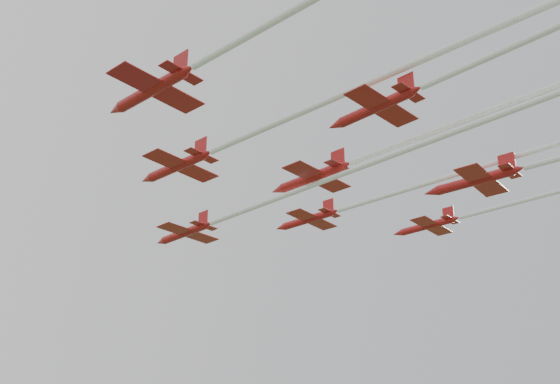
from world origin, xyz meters
TOP-DOWN VIEW (x-y plane):
  - jet_lead at (-2.21, 0.72)m, footprint 11.87×54.39m
  - jet_row2_left at (-9.50, -9.17)m, footprint 13.86×54.05m
  - jet_row2_right at (10.06, -4.05)m, footprint 11.64×41.69m
  - jet_row3_left at (-18.90, -26.05)m, footprint 15.43×64.72m
  - jet_row3_mid at (0.72, -16.25)m, footprint 11.21×45.83m
  - jet_row3_right at (26.94, -13.96)m, footprint 13.74×51.58m
  - jet_row4_left at (-4.34, -38.21)m, footprint 11.75×60.66m

SIDE VIEW (x-z plane):
  - jet_lead at x=-2.21m, z-range 49.11..51.59m
  - jet_row4_left at x=-4.34m, z-range 49.67..52.03m
  - jet_row3_mid at x=0.72m, z-range 50.10..52.69m
  - jet_row2_right at x=10.06m, z-range 51.16..53.51m
  - jet_row3_left at x=-18.90m, z-range 51.53..54.25m
  - jet_row2_left at x=-9.50m, z-range 51.89..54.58m
  - jet_row3_right at x=26.94m, z-range 52.32..54.67m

